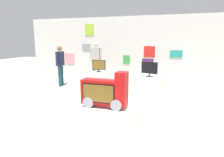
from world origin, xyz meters
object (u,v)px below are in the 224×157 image
Objects in this scene: display_pedestal_center_rear at (147,78)px; shopper_browsing_near_truck at (60,63)px; tv_on_center_rear at (148,64)px; main_display_pedestal at (105,113)px; tv_on_left_rear at (99,65)px; shopper_browsing_rear at (96,59)px; tv_on_right_rear at (149,69)px; display_pedestal_right_rear at (149,87)px; display_pedestal_left_rear at (99,81)px; novelty_firetruck_tv at (105,93)px.

shopper_browsing_near_truck is at bearing -163.56° from display_pedestal_center_rear.
main_display_pedestal is at bearing -96.98° from tv_on_center_rear.
tv_on_center_rear is at bearing 83.02° from main_display_pedestal.
tv_on_left_rear is 1.16× the size of tv_on_center_rear.
display_pedestal_center_rear is (1.58, 1.18, -0.57)m from tv_on_left_rear.
shopper_browsing_rear is at bearing 114.14° from main_display_pedestal.
tv_on_left_rear is 0.33× the size of shopper_browsing_near_truck.
tv_on_center_rear is at bearing 98.98° from tv_on_right_rear.
tv_on_left_rear is 1.45m from shopper_browsing_rear.
tv_on_center_rear is 0.51× the size of display_pedestal_right_rear.
tv_on_left_rear is 1.02× the size of tv_on_right_rear.
main_display_pedestal is 3.37× the size of tv_on_left_rear.
display_pedestal_right_rear is (1.84, -0.46, -0.57)m from tv_on_left_rear.
shopper_browsing_near_truck is (-3.53, 0.68, 0.01)m from tv_on_right_rear.
tv_on_center_rear is at bearing -3.38° from shopper_browsing_rear.
main_display_pedestal is at bearing -65.86° from shopper_browsing_rear.
display_pedestal_left_rear is 2.05m from tv_on_center_rear.
display_pedestal_right_rear is 0.55× the size of shopper_browsing_near_truck.
tv_on_center_rear is 1.75m from display_pedestal_right_rear.
tv_on_left_rear is 1.98m from display_pedestal_right_rear.
main_display_pedestal is 2.30× the size of display_pedestal_left_rear.
tv_on_center_rear is (0.46, 3.77, 0.74)m from main_display_pedestal.
display_pedestal_left_rear is 1.48× the size of tv_on_right_rear.
tv_on_center_rear is 2.22m from shopper_browsing_rear.
tv_on_left_rear is 0.64× the size of display_pedestal_center_rear.
tv_on_center_rear is (0.00, -0.00, 0.56)m from display_pedestal_center_rear.
tv_on_right_rear is (0.26, -1.64, 0.03)m from tv_on_center_rear.
shopper_browsing_near_truck is (-2.83, 2.82, 0.31)m from novelty_firetruck_tv.
tv_on_right_rear reaches higher than display_pedestal_right_rear.
tv_on_left_rear is at bearing 165.89° from display_pedestal_right_rear.
tv_on_left_rear is 2.05m from display_pedestal_center_rear.
shopper_browsing_near_truck is (-2.81, 2.81, 0.78)m from main_display_pedestal.
tv_on_center_rear is at bearing 36.47° from display_pedestal_left_rear.
shopper_browsing_rear reaches higher than main_display_pedestal.
display_pedestal_left_rear is 1.60m from shopper_browsing_rear.
tv_on_right_rear is (0.26, -1.65, 0.59)m from display_pedestal_center_rear.
display_pedestal_center_rear is at bearing 107.69° from tv_on_center_rear.
main_display_pedestal is 3.87m from tv_on_center_rear.
tv_on_right_rear is at bearing -81.02° from tv_on_center_rear.
shopper_browsing_near_truck reaches higher than main_display_pedestal.
tv_on_right_rear reaches higher than main_display_pedestal.
tv_on_left_rear is (0.00, -0.00, 0.57)m from display_pedestal_left_rear.
shopper_browsing_rear is (-0.63, 1.30, 0.68)m from display_pedestal_left_rear.
shopper_browsing_rear is (-0.63, 1.31, 0.11)m from tv_on_left_rear.
tv_on_center_rear is 0.28× the size of shopper_browsing_near_truck.
tv_on_left_rear is at bearing -83.09° from display_pedestal_left_rear.
tv_on_center_rear is at bearing 83.31° from novelty_firetruck_tv.
main_display_pedestal is 2.15× the size of display_pedestal_center_rear.
tv_on_center_rear reaches higher than main_display_pedestal.
tv_on_left_rear reaches higher than display_pedestal_center_rear.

